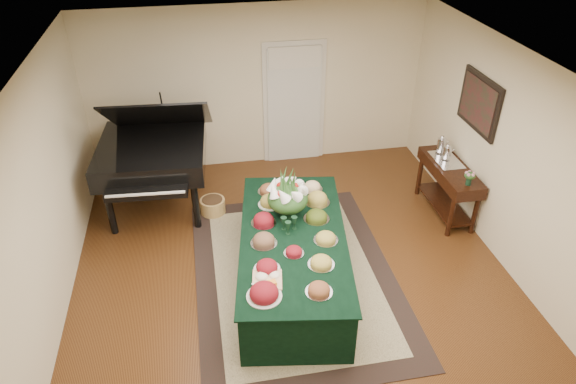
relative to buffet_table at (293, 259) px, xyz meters
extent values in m
plane|color=black|center=(0.02, 0.16, -0.37)|extent=(6.00, 6.00, 0.00)
cube|color=black|center=(0.04, 0.10, -0.36)|extent=(2.51, 3.52, 0.01)
cube|color=#C3BA92|center=(0.04, 0.10, -0.36)|extent=(2.01, 3.01, 0.01)
cube|color=silver|center=(0.62, 3.14, 0.68)|extent=(1.05, 0.04, 2.10)
cube|color=silver|center=(0.62, 3.12, 0.63)|extent=(0.90, 0.06, 2.00)
cube|color=black|center=(0.00, 0.00, -0.01)|extent=(1.59, 2.76, 0.71)
cube|color=black|center=(0.00, 0.00, 0.35)|extent=(1.65, 2.83, 0.02)
cylinder|color=silver|center=(0.13, 0.93, 0.37)|extent=(0.28, 0.28, 0.01)
ellipsoid|color=#FAD69C|center=(0.13, 0.93, 0.41)|extent=(0.23, 0.23, 0.08)
cylinder|color=silver|center=(-0.37, -0.08, 0.37)|extent=(0.32, 0.32, 0.01)
ellipsoid|color=brown|center=(-0.37, -0.08, 0.42)|extent=(0.26, 0.26, 0.09)
cylinder|color=beige|center=(-0.17, 0.69, 0.37)|extent=(0.31, 0.31, 0.01)
ellipsoid|color=gold|center=(-0.17, 0.69, 0.42)|extent=(0.25, 0.25, 0.10)
cylinder|color=silver|center=(0.35, 0.27, 0.37)|extent=(0.33, 0.33, 0.01)
ellipsoid|color=#445716|center=(0.35, 0.27, 0.41)|extent=(0.27, 0.27, 0.08)
cylinder|color=silver|center=(0.44, 0.63, 0.37)|extent=(0.33, 0.33, 0.01)
ellipsoid|color=gold|center=(0.44, 0.63, 0.43)|extent=(0.27, 0.27, 0.11)
cylinder|color=silver|center=(0.45, 0.95, 0.37)|extent=(0.28, 0.28, 0.01)
ellipsoid|color=#FAD69C|center=(0.45, 0.95, 0.41)|extent=(0.23, 0.23, 0.08)
cylinder|color=silver|center=(-0.06, -0.32, 0.37)|extent=(0.23, 0.23, 0.01)
ellipsoid|color=maroon|center=(-0.06, -0.32, 0.40)|extent=(0.19, 0.19, 0.06)
cylinder|color=silver|center=(0.20, -0.57, 0.37)|extent=(0.30, 0.30, 0.01)
ellipsoid|color=gold|center=(0.20, -0.57, 0.41)|extent=(0.25, 0.25, 0.07)
cylinder|color=silver|center=(0.36, -0.16, 0.37)|extent=(0.29, 0.29, 0.01)
ellipsoid|color=gold|center=(0.36, -0.16, 0.41)|extent=(0.24, 0.24, 0.07)
cylinder|color=silver|center=(-0.14, 1.00, 0.37)|extent=(0.30, 0.30, 0.01)
ellipsoid|color=brown|center=(-0.14, 1.00, 0.41)|extent=(0.25, 0.25, 0.07)
cylinder|color=silver|center=(0.08, -0.98, 0.37)|extent=(0.29, 0.29, 0.01)
ellipsoid|color=brown|center=(0.08, -0.98, 0.41)|extent=(0.23, 0.23, 0.07)
cylinder|color=beige|center=(-0.49, -0.94, 0.37)|extent=(0.37, 0.37, 0.01)
ellipsoid|color=maroon|center=(-0.49, -0.94, 0.43)|extent=(0.30, 0.30, 0.11)
cylinder|color=silver|center=(-0.40, -0.53, 0.37)|extent=(0.29, 0.29, 0.01)
ellipsoid|color=maroon|center=(-0.40, -0.53, 0.41)|extent=(0.24, 0.24, 0.07)
cylinder|color=silver|center=(-0.31, 0.31, 0.37)|extent=(0.31, 0.31, 0.01)
ellipsoid|color=maroon|center=(-0.31, 0.31, 0.42)|extent=(0.26, 0.26, 0.10)
cube|color=tan|center=(-0.42, -0.71, 0.37)|extent=(0.36, 0.36, 0.02)
ellipsoid|color=beige|center=(-0.47, -0.66, 0.42)|extent=(0.14, 0.14, 0.08)
ellipsoid|color=beige|center=(-0.33, -0.66, 0.41)|extent=(0.12, 0.12, 0.07)
cube|color=orange|center=(-0.38, -0.80, 0.41)|extent=(0.10, 0.09, 0.05)
cylinder|color=black|center=(0.01, 0.43, 0.46)|extent=(0.20, 0.20, 0.20)
ellipsoid|color=#285120|center=(0.01, 0.43, 0.60)|extent=(0.50, 0.50, 0.33)
cylinder|color=black|center=(-2.31, 1.46, 0.01)|extent=(0.10, 0.10, 0.75)
cylinder|color=black|center=(-1.14, 1.38, 0.01)|extent=(0.10, 0.10, 0.75)
cylinder|color=black|center=(-1.64, 2.76, 0.01)|extent=(0.10, 0.10, 0.75)
cube|color=black|center=(-1.68, 2.07, 0.54)|extent=(1.61, 1.71, 0.32)
cube|color=black|center=(-1.74, 1.16, 0.43)|extent=(1.09, 0.29, 0.10)
cube|color=black|center=(-1.52, 2.21, 1.06)|extent=(1.52, 1.26, 0.83)
cylinder|color=#AC8345|center=(-0.90, 1.69, -0.25)|extent=(0.37, 0.37, 0.23)
cylinder|color=black|center=(2.34, 0.53, -0.06)|extent=(0.07, 0.07, 0.62)
cylinder|color=black|center=(2.70, 0.53, -0.06)|extent=(0.07, 0.07, 0.62)
cylinder|color=black|center=(2.34, 1.63, -0.06)|extent=(0.07, 0.07, 0.62)
cylinder|color=black|center=(2.70, 1.63, -0.06)|extent=(0.07, 0.07, 0.62)
cube|color=black|center=(2.52, 1.08, 0.34)|extent=(0.45, 1.30, 0.18)
cube|color=black|center=(2.52, 1.08, -0.22)|extent=(0.38, 1.15, 0.03)
cube|color=silver|center=(2.52, 1.25, 0.44)|extent=(0.34, 0.58, 0.02)
cylinder|color=black|center=(2.52, 0.58, 0.49)|extent=(0.07, 0.07, 0.11)
ellipsoid|color=pink|center=(2.52, 0.58, 0.59)|extent=(0.16, 0.16, 0.11)
cube|color=black|center=(2.74, 1.08, 1.38)|extent=(0.04, 0.95, 0.75)
cube|color=#50151E|center=(2.72, 1.08, 1.38)|extent=(0.01, 0.82, 0.62)
camera|label=1|loc=(-0.94, -4.73, 4.13)|focal=32.00mm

